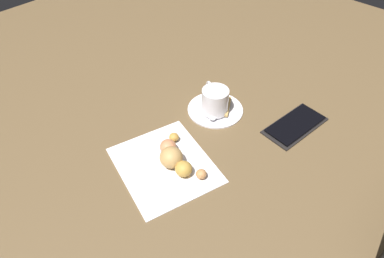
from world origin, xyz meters
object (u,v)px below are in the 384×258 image
(espresso_cup, at_px, (215,100))
(croissant, at_px, (174,157))
(teaspoon, at_px, (214,107))
(cell_phone, at_px, (295,125))
(saucer, at_px, (215,109))
(napkin, at_px, (165,165))
(sugar_packet, at_px, (226,106))

(espresso_cup, xyz_separation_m, croissant, (0.17, 0.05, -0.02))
(teaspoon, xyz_separation_m, cell_phone, (-0.08, 0.17, -0.01))
(saucer, height_order, teaspoon, teaspoon)
(teaspoon, relative_size, napkin, 0.62)
(teaspoon, xyz_separation_m, napkin, (0.19, 0.04, -0.01))
(sugar_packet, distance_m, croissant, 0.20)
(espresso_cup, bearing_deg, napkin, 10.01)
(espresso_cup, bearing_deg, cell_phone, 118.57)
(espresso_cup, height_order, napkin, espresso_cup)
(saucer, bearing_deg, sugar_packet, 135.79)
(napkin, bearing_deg, croissant, 142.43)
(teaspoon, bearing_deg, cell_phone, 116.57)
(saucer, bearing_deg, espresso_cup, 21.09)
(napkin, height_order, croissant, croissant)
(sugar_packet, xyz_separation_m, croissant, (0.20, 0.03, 0.01))
(napkin, distance_m, cell_phone, 0.31)
(teaspoon, relative_size, sugar_packet, 1.85)
(napkin, bearing_deg, sugar_packet, -174.88)
(croissant, distance_m, cell_phone, 0.29)
(saucer, bearing_deg, cell_phone, 115.96)
(teaspoon, xyz_separation_m, croissant, (0.18, 0.05, 0.01))
(saucer, distance_m, napkin, 0.20)
(napkin, xyz_separation_m, croissant, (-0.02, 0.01, 0.02))
(espresso_cup, distance_m, napkin, 0.20)
(napkin, bearing_deg, saucer, -169.52)
(cell_phone, bearing_deg, teaspoon, -63.43)
(sugar_packet, xyz_separation_m, napkin, (0.22, 0.02, -0.01))
(sugar_packet, distance_m, napkin, 0.22)
(sugar_packet, bearing_deg, napkin, 153.73)
(saucer, bearing_deg, teaspoon, -20.70)
(napkin, height_order, cell_phone, cell_phone)
(teaspoon, bearing_deg, sugar_packet, 138.19)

